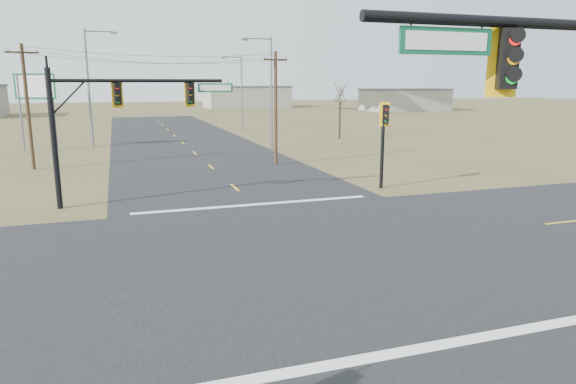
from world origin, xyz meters
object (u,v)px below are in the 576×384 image
object	(u,v)px
streetlight_b	(240,90)
utility_pole_far	(27,105)
streetlight_a	(269,87)
pedestal_signal_ne	(384,127)
streetlight_c	(91,82)
utility_pole_near	(276,106)
highway_sign	(36,97)
mast_arm_far	(120,107)
bare_tree_c	(340,92)

from	to	relation	value
streetlight_b	utility_pole_far	bearing A→B (deg)	-129.03
streetlight_a	pedestal_signal_ne	bearing A→B (deg)	-106.26
streetlight_c	utility_pole_near	bearing A→B (deg)	-44.66
highway_sign	streetlight_c	bearing A→B (deg)	25.48
mast_arm_far	streetlight_c	xyz separation A→B (m)	(-2.22, 25.80, 1.25)
utility_pole_near	streetlight_b	distance (m)	26.58
highway_sign	streetlight_b	distance (m)	24.07
pedestal_signal_ne	utility_pole_near	size ratio (longest dim) A/B	0.60
utility_pole_near	bare_tree_c	world-z (taller)	utility_pole_near
mast_arm_far	streetlight_c	distance (m)	25.92
utility_pole_far	highway_sign	bearing A→B (deg)	94.65
mast_arm_far	highway_sign	xyz separation A→B (m)	(-6.93, 25.09, -0.08)
mast_arm_far	pedestal_signal_ne	world-z (taller)	mast_arm_far
utility_pole_near	streetlight_c	distance (m)	20.82
streetlight_a	streetlight_b	world-z (taller)	streetlight_a
streetlight_a	highway_sign	bearing A→B (deg)	143.27
streetlight_b	mast_arm_far	bearing A→B (deg)	-109.10
pedestal_signal_ne	streetlight_b	bearing A→B (deg)	112.39
highway_sign	streetlight_c	distance (m)	4.95
highway_sign	utility_pole_near	bearing A→B (deg)	-23.69
highway_sign	streetlight_b	size ratio (longest dim) A/B	0.74
utility_pole_near	streetlight_c	xyz separation A→B (m)	(-13.16, 16.03, 1.78)
mast_arm_far	utility_pole_near	xyz separation A→B (m)	(10.94, 9.77, -0.53)
streetlight_a	bare_tree_c	xyz separation A→B (m)	(9.74, 6.02, -0.56)
streetlight_b	streetlight_c	distance (m)	19.63
streetlight_c	pedestal_signal_ne	bearing A→B (deg)	-52.21
pedestal_signal_ne	streetlight_a	xyz separation A→B (m)	(-1.08, 19.47, 2.09)
mast_arm_far	streetlight_b	size ratio (longest dim) A/B	0.96
utility_pole_near	streetlight_a	distance (m)	9.42
utility_pole_far	utility_pole_near	bearing A→B (deg)	-11.52
highway_sign	bare_tree_c	distance (m)	29.78
streetlight_a	bare_tree_c	world-z (taller)	streetlight_a
streetlight_a	streetlight_c	world-z (taller)	streetlight_c
utility_pole_far	streetlight_a	world-z (taller)	streetlight_a
mast_arm_far	pedestal_signal_ne	bearing A→B (deg)	-20.01
utility_pole_near	utility_pole_far	size ratio (longest dim) A/B	0.95
utility_pole_near	bare_tree_c	bearing A→B (deg)	51.75
mast_arm_far	bare_tree_c	xyz separation A→B (m)	(22.84, 24.87, 0.21)
utility_pole_far	streetlight_a	xyz separation A→B (m)	(19.07, 5.63, 1.12)
utility_pole_near	streetlight_c	world-z (taller)	streetlight_c
utility_pole_near	streetlight_b	world-z (taller)	streetlight_b
utility_pole_far	mast_arm_far	bearing A→B (deg)	-65.69
highway_sign	streetlight_a	size ratio (longest dim) A/B	0.68
utility_pole_far	bare_tree_c	size ratio (longest dim) A/B	1.33
mast_arm_far	streetlight_a	xyz separation A→B (m)	(13.10, 18.85, 0.77)
bare_tree_c	streetlight_c	bearing A→B (deg)	177.87
highway_sign	streetlight_c	xyz separation A→B (m)	(4.71, 0.71, 1.33)
pedestal_signal_ne	utility_pole_far	size ratio (longest dim) A/B	0.58
pedestal_signal_ne	utility_pole_far	xyz separation A→B (m)	(-20.15, 13.84, 0.98)
pedestal_signal_ne	streetlight_b	size ratio (longest dim) A/B	0.54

